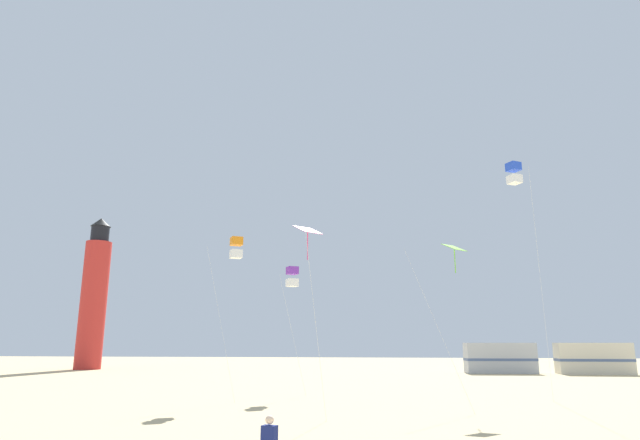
% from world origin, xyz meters
% --- Properties ---
extents(kite_flyer_standing, '(0.43, 0.55, 1.16)m').
position_xyz_m(kite_flyer_standing, '(-1.14, 5.24, 0.61)').
color(kite_flyer_standing, navy).
rests_on(kite_flyer_standing, ground).
extents(kite_diamond_lime, '(2.96, 2.96, 7.35)m').
position_xyz_m(kite_diamond_lime, '(4.68, 17.56, 6.88)').
color(kite_diamond_lime, silver).
rests_on(kite_diamond_lime, ground).
extents(kite_box_orange, '(2.06, 1.84, 8.37)m').
position_xyz_m(kite_box_orange, '(-6.46, 19.83, 7.78)').
color(kite_box_orange, silver).
rests_on(kite_box_orange, ground).
extents(kite_box_violet, '(1.51, 1.35, 7.10)m').
position_xyz_m(kite_box_violet, '(-3.88, 22.63, 6.52)').
color(kite_box_violet, silver).
rests_on(kite_box_violet, ground).
extents(kite_box_blue, '(1.45, 1.54, 12.13)m').
position_xyz_m(kite_box_blue, '(8.41, 20.36, 11.53)').
color(kite_box_blue, silver).
rests_on(kite_box_blue, ground).
extents(kite_diamond_rainbow, '(1.35, 1.35, 7.35)m').
position_xyz_m(kite_diamond_rainbow, '(-1.46, 12.79, 6.89)').
color(kite_diamond_rainbow, silver).
rests_on(kite_diamond_rainbow, ground).
extents(lighthouse_distant, '(2.80, 2.80, 16.80)m').
position_xyz_m(lighthouse_distant, '(-30.96, 48.04, 7.84)').
color(lighthouse_distant, red).
rests_on(lighthouse_distant, ground).
extents(rv_van_silver, '(6.55, 2.68, 2.80)m').
position_xyz_m(rv_van_silver, '(11.93, 46.20, 1.39)').
color(rv_van_silver, '#B7BABF').
rests_on(rv_van_silver, ground).
extents(rv_van_cream, '(6.52, 2.58, 2.80)m').
position_xyz_m(rv_van_cream, '(20.19, 45.72, 1.39)').
color(rv_van_cream, beige).
rests_on(rv_van_cream, ground).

